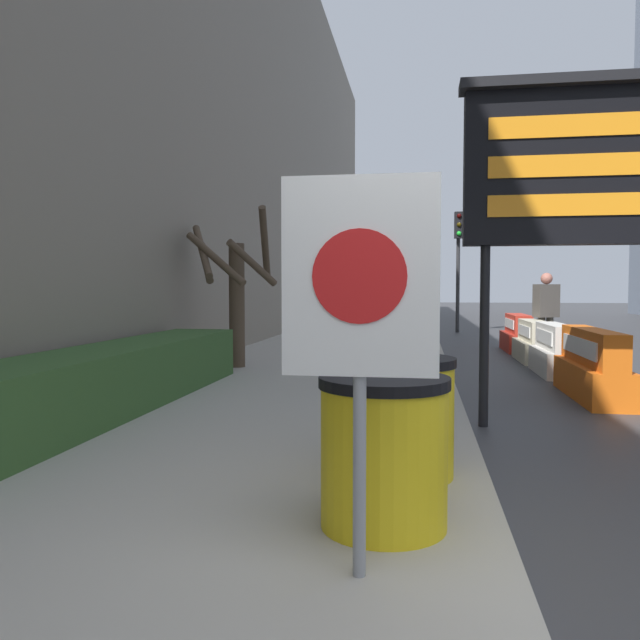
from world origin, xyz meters
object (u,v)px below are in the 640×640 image
traffic_cone_near (602,377)px  traffic_cone_far (599,345)px  jersey_barrier_orange_far (592,368)px  pedestrian_worker (546,308)px  barrel_drum_foreground (384,451)px  jersey_barrier_red_striped (518,335)px  barrel_drum_middle (404,416)px  warning_sign (360,301)px  traffic_cone_mid (555,346)px  jersey_barrier_cream (534,343)px  message_board (580,167)px  jersey_barrier_white (555,352)px  traffic_light_near_curb (458,245)px

traffic_cone_near → traffic_cone_far: 5.03m
jersey_barrier_orange_far → pedestrian_worker: size_ratio=1.20×
barrel_drum_foreground → jersey_barrier_orange_far: (2.44, 5.24, -0.16)m
jersey_barrier_orange_far → traffic_cone_far: jersey_barrier_orange_far is taller
jersey_barrier_red_striped → pedestrian_worker: pedestrian_worker is taller
barrel_drum_middle → warning_sign: size_ratio=0.46×
jersey_barrier_red_striped → traffic_cone_mid: 1.94m
jersey_barrier_cream → pedestrian_worker: size_ratio=0.94×
message_board → jersey_barrier_white: bearing=81.0°
traffic_cone_far → pedestrian_worker: size_ratio=0.37×
traffic_cone_far → traffic_light_near_curb: 8.43m
jersey_barrier_orange_far → traffic_cone_mid: 4.34m
barrel_drum_foreground → jersey_barrier_white: (2.44, 7.50, -0.19)m
pedestrian_worker → jersey_barrier_orange_far: bearing=63.6°
message_board → pedestrian_worker: bearing=81.6°
traffic_cone_near → jersey_barrier_white: bearing=89.5°
message_board → jersey_barrier_white: (0.67, 4.21, -2.30)m
barrel_drum_foreground → traffic_cone_far: bearing=68.9°
jersey_barrier_cream → traffic_cone_near: 4.73m
warning_sign → traffic_cone_far: (3.78, 10.20, -1.08)m
message_board → jersey_barrier_red_striped: 8.50m
traffic_cone_near → jersey_barrier_red_striped: bearing=89.8°
barrel_drum_foreground → traffic_cone_far: barrel_drum_foreground is taller
message_board → traffic_cone_near: (0.65, 1.42, -2.31)m
jersey_barrier_white → jersey_barrier_red_striped: jersey_barrier_white is taller
warning_sign → jersey_barrier_white: size_ratio=1.09×
barrel_drum_middle → jersey_barrier_red_striped: barrel_drum_middle is taller
traffic_cone_near → pedestrian_worker: (0.34, 5.24, 0.68)m
jersey_barrier_red_striped → traffic_cone_mid: (0.42, -1.89, -0.07)m
jersey_barrier_orange_far → traffic_cone_mid: bearing=84.5°
barrel_drum_foreground → message_board: 4.29m
jersey_barrier_orange_far → traffic_light_near_curb: 12.33m
barrel_drum_foreground → pedestrian_worker: (2.76, 9.95, 0.48)m
barrel_drum_middle → pedestrian_worker: (2.68, 9.00, 0.48)m
jersey_barrier_orange_far → traffic_light_near_curb: size_ratio=0.54×
warning_sign → traffic_cone_near: warning_sign is taller
barrel_drum_foreground → traffic_light_near_curb: (1.43, 17.29, 2.26)m
warning_sign → traffic_light_near_curb: 18.04m
barrel_drum_foreground → jersey_barrier_red_striped: bearing=78.0°
jersey_barrier_cream → jersey_barrier_red_striped: size_ratio=1.00×
barrel_drum_foreground → jersey_barrier_cream: bearing=75.5°
jersey_barrier_white → jersey_barrier_red_striped: size_ratio=0.99×
traffic_cone_far → barrel_drum_middle: bearing=-112.8°
jersey_barrier_white → traffic_cone_mid: bearing=78.5°
jersey_barrier_white → pedestrian_worker: pedestrian_worker is taller
pedestrian_worker → message_board: bearing=59.0°
pedestrian_worker → traffic_cone_mid: bearing=81.6°
jersey_barrier_orange_far → message_board: bearing=-108.9°
barrel_drum_foreground → jersey_barrier_white: barrel_drum_foreground is taller
warning_sign → traffic_light_near_curb: (1.51, 17.92, 1.42)m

